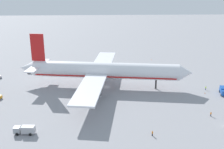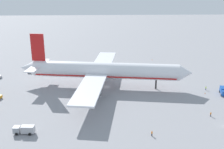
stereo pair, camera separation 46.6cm
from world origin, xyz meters
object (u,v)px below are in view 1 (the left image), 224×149
at_px(airliner, 102,71).
at_px(ground_worker_2, 211,114).
at_px(ground_worker_1, 152,133).
at_px(service_truck_3, 25,130).
at_px(service_truck_0, 223,91).
at_px(traffic_cone_0, 39,64).
at_px(ground_worker_4, 206,88).
at_px(traffic_cone_1, 152,60).
at_px(baggage_cart_0, 30,72).
at_px(traffic_cone_2, 205,93).

distance_m(airliner, ground_worker_2, 48.44).
xyz_separation_m(airliner, ground_worker_1, (14.36, -42.15, -6.69)).
bearing_deg(service_truck_3, service_truck_0, 20.76).
bearing_deg(ground_worker_2, traffic_cone_0, 136.94).
distance_m(airliner, ground_worker_4, 45.54).
relative_size(service_truck_0, traffic_cone_1, 12.49).
bearing_deg(ground_worker_4, airliner, 172.32).
bearing_deg(baggage_cart_0, traffic_cone_1, 18.53).
bearing_deg(ground_worker_2, baggage_cart_0, 145.23).
distance_m(ground_worker_1, traffic_cone_1, 87.32).
height_order(service_truck_0, ground_worker_2, service_truck_0).
distance_m(ground_worker_1, ground_worker_4, 47.15).
bearing_deg(ground_worker_4, traffic_cone_2, -114.14).
height_order(ground_worker_2, traffic_cone_2, ground_worker_2).
height_order(ground_worker_2, traffic_cone_1, ground_worker_2).
relative_size(airliner, baggage_cart_0, 22.53).
height_order(service_truck_0, ground_worker_4, service_truck_0).
relative_size(ground_worker_4, traffic_cone_0, 3.07).
bearing_deg(traffic_cone_1, airliner, -124.92).
bearing_deg(ground_worker_1, baggage_cart_0, 129.12).
relative_size(ground_worker_2, ground_worker_4, 0.99).
distance_m(ground_worker_1, ground_worker_2, 25.59).
bearing_deg(airliner, ground_worker_2, -39.35).
bearing_deg(airliner, service_truck_3, -121.85).
height_order(airliner, traffic_cone_2, airliner).
xyz_separation_m(airliner, traffic_cone_2, (42.89, -9.94, -7.25)).
xyz_separation_m(ground_worker_2, traffic_cone_1, (-6.62, 74.09, -0.57)).
bearing_deg(ground_worker_1, traffic_cone_0, 122.19).
bearing_deg(airliner, baggage_cart_0, 150.40).
relative_size(ground_worker_1, ground_worker_4, 0.97).
bearing_deg(ground_worker_4, service_truck_0, -42.15).
xyz_separation_m(ground_worker_2, ground_worker_4, (7.54, 24.40, 0.01)).
relative_size(baggage_cart_0, traffic_cone_1, 6.18).
xyz_separation_m(ground_worker_2, traffic_cone_2, (5.79, 20.48, -0.57)).
distance_m(service_truck_0, ground_worker_4, 7.41).
bearing_deg(traffic_cone_2, ground_worker_2, -105.78).
bearing_deg(baggage_cart_0, ground_worker_4, -18.33).
bearing_deg(traffic_cone_0, baggage_cart_0, -93.31).
relative_size(airliner, traffic_cone_1, 139.19).
bearing_deg(traffic_cone_2, ground_worker_4, 65.86).
bearing_deg(traffic_cone_0, ground_worker_4, -28.58).
relative_size(airliner, traffic_cone_0, 139.19).
height_order(ground_worker_2, traffic_cone_0, ground_worker_2).
xyz_separation_m(baggage_cart_0, traffic_cone_0, (0.98, 16.90, -0.40)).
xyz_separation_m(service_truck_0, baggage_cart_0, (-87.15, 32.01, -0.83)).
xyz_separation_m(airliner, service_truck_3, (-24.35, -39.20, -6.05)).
xyz_separation_m(traffic_cone_0, traffic_cone_1, (66.54, 5.73, 0.00)).
bearing_deg(traffic_cone_0, service_truck_0, -29.58).
height_order(service_truck_0, service_truck_3, service_truck_0).
xyz_separation_m(ground_worker_1, traffic_cone_2, (28.53, 32.21, -0.56)).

